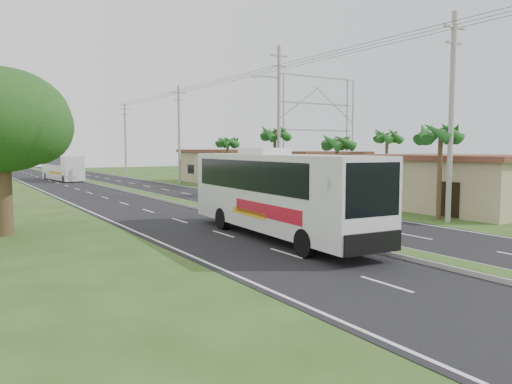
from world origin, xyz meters
TOP-DOWN VIEW (x-y plane):
  - ground at (0.00, 0.00)m, footprint 180.00×180.00m
  - road_asphalt at (0.00, 20.00)m, footprint 14.00×160.00m
  - median_strip at (0.00, 20.00)m, footprint 1.20×160.00m
  - lane_edge_left at (-6.70, 20.00)m, footprint 0.12×160.00m
  - lane_edge_right at (6.70, 20.00)m, footprint 0.12×160.00m
  - shop_near at (14.00, 6.00)m, footprint 8.60×12.60m
  - shop_mid at (14.00, 22.00)m, footprint 7.60×10.60m
  - shop_far at (14.00, 36.00)m, footprint 8.60×11.60m
  - palm_verge_a at (9.00, 3.00)m, footprint 2.40×2.40m
  - palm_verge_b at (9.40, 12.00)m, footprint 2.40×2.40m
  - palm_verge_c at (8.80, 19.00)m, footprint 2.40×2.40m
  - palm_verge_d at (9.30, 28.00)m, footprint 2.40×2.40m
  - palm_behind_shop at (17.50, 15.00)m, footprint 2.40×2.40m
  - utility_pole_a at (8.50, 2.00)m, footprint 1.60×0.28m
  - utility_pole_b at (8.47, 18.00)m, footprint 3.20×0.28m
  - utility_pole_c at (8.50, 38.00)m, footprint 1.60×0.28m
  - utility_pole_d at (8.50, 58.00)m, footprint 1.60×0.28m
  - billboard_lattice at (22.00, 30.00)m, footprint 10.18×1.18m
  - coach_bus_main at (-1.91, 2.95)m, footprint 3.30×12.39m
  - coach_bus_far at (-2.03, 49.84)m, footprint 3.11×10.60m
  - motorcyclist at (-1.64, 2.52)m, footprint 1.90×1.08m

SIDE VIEW (x-z plane):
  - ground at x=0.00m, z-range 0.00..0.00m
  - lane_edge_left at x=-6.70m, z-range 0.00..0.00m
  - lane_edge_right at x=6.70m, z-range 0.00..0.00m
  - road_asphalt at x=0.00m, z-range 0.00..0.02m
  - median_strip at x=0.00m, z-range 0.01..0.20m
  - motorcyclist at x=-1.64m, z-range -0.32..1.80m
  - coach_bus_far at x=-2.03m, z-range 0.20..3.25m
  - shop_near at x=14.00m, z-range 0.02..3.54m
  - shop_mid at x=14.00m, z-range 0.02..3.69m
  - shop_far at x=14.00m, z-range 0.02..3.84m
  - coach_bus_main at x=-1.91m, z-range 0.20..4.16m
  - palm_verge_b at x=9.40m, z-range 1.83..6.88m
  - palm_verge_d at x=9.30m, z-range 1.92..7.17m
  - palm_verge_a at x=9.00m, z-range 2.02..7.47m
  - palm_behind_shop at x=17.50m, z-range 2.11..7.76m
  - palm_verge_c at x=8.80m, z-range 2.20..8.05m
  - utility_pole_d at x=8.50m, z-range 0.17..10.67m
  - utility_pole_a at x=8.50m, z-range 0.17..11.17m
  - utility_pole_c at x=8.50m, z-range 0.17..11.17m
  - utility_pole_b at x=8.47m, z-range 0.26..12.26m
  - billboard_lattice at x=22.00m, z-range 0.79..12.86m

